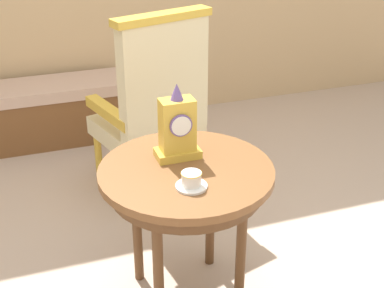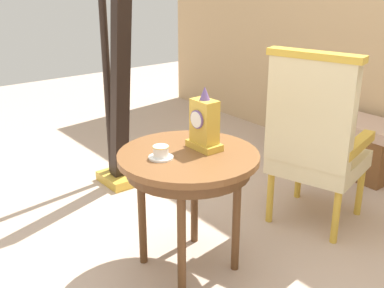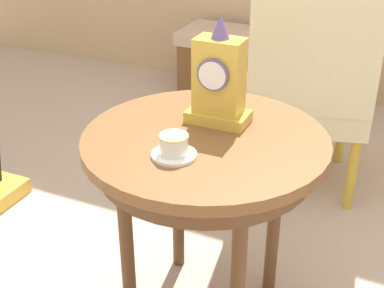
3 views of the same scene
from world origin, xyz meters
name	(u,v)px [view 3 (image 3 of 3)]	position (x,y,z in m)	size (l,w,h in m)	color
side_table	(205,159)	(0.01, 0.07, 0.60)	(0.74, 0.74, 0.68)	brown
teacup_left	(174,147)	(-0.02, -0.08, 0.71)	(0.13, 0.13, 0.07)	white
mantel_clock	(219,81)	(0.01, 0.17, 0.81)	(0.19, 0.11, 0.34)	gold
armchair	(309,73)	(0.12, 0.96, 0.59)	(0.67, 0.66, 1.14)	beige
window_bench	(261,68)	(-0.40, 1.95, 0.22)	(1.06, 0.40, 0.44)	#CCA893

